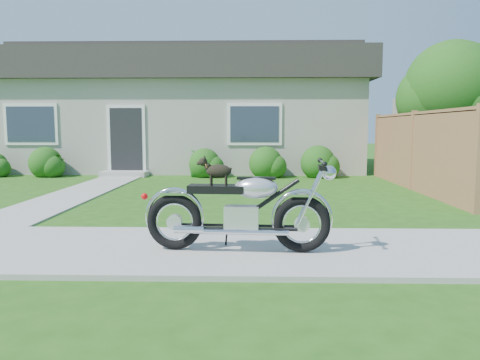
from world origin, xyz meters
name	(u,v)px	position (x,y,z in m)	size (l,w,h in m)	color
ground	(56,249)	(0.00, 0.00, 0.00)	(80.00, 80.00, 0.00)	#235114
sidewalk	(55,247)	(0.00, 0.00, 0.02)	(24.00, 2.20, 0.04)	#9E9B93
walkway	(82,192)	(-1.50, 5.00, 0.01)	(1.20, 8.00, 0.03)	#9E9B93
house	(187,110)	(0.00, 11.99, 2.16)	(12.60, 7.03, 4.50)	#A8A497
fence	(413,151)	(6.30, 5.75, 0.94)	(0.12, 6.62, 1.90)	#A07847
tree_near	(457,92)	(7.91, 7.25, 2.45)	(2.56, 2.49, 3.82)	#3D2B1C
tree_far	(469,89)	(9.76, 10.63, 2.78)	(2.86, 2.83, 4.34)	#3D2B1C
shrub_row	(187,163)	(0.47, 8.50, 0.42)	(10.83, 1.05, 1.05)	#205315
potted_plant_left	(58,165)	(-3.51, 8.55, 0.35)	(0.63, 0.55, 0.70)	#265917
potted_plant_right	(196,163)	(0.73, 8.55, 0.41)	(0.46, 0.46, 0.82)	#1A611B
motorcycle_with_dog	(242,210)	(2.30, -0.19, 0.54)	(2.22, 0.60, 1.10)	black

